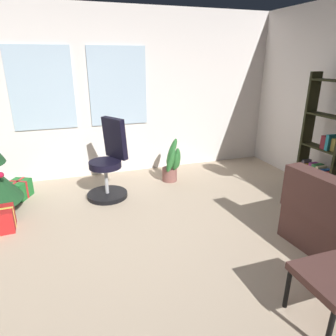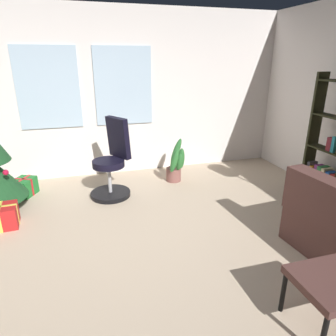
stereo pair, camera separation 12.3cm
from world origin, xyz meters
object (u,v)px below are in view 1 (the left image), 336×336
object	(u,v)px
bookshelf	(323,145)
potted_plant	(172,165)
gift_box_green	(19,189)
office_chair	(109,167)

from	to	relation	value
bookshelf	potted_plant	xyz separation A→B (m)	(-1.77, 1.16, -0.48)
gift_box_green	potted_plant	world-z (taller)	potted_plant
gift_box_green	potted_plant	size ratio (longest dim) A/B	0.58
office_chair	potted_plant	size ratio (longest dim) A/B	1.66
gift_box_green	potted_plant	xyz separation A→B (m)	(2.24, -0.09, 0.14)
office_chair	bookshelf	xyz separation A→B (m)	(2.78, -0.91, 0.31)
bookshelf	potted_plant	distance (m)	2.17
office_chair	gift_box_green	bearing A→B (deg)	164.42
gift_box_green	bookshelf	distance (m)	4.25
office_chair	bookshelf	size ratio (longest dim) A/B	0.65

